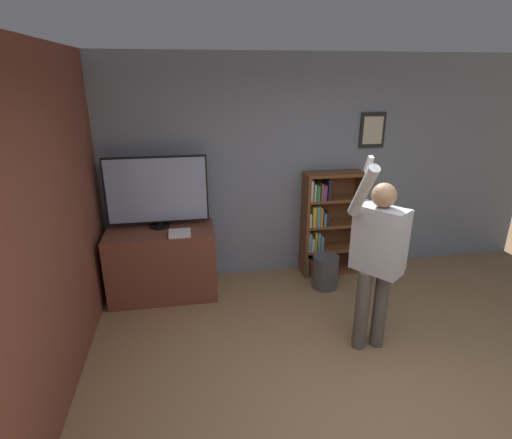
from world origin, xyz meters
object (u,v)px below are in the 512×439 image
waste_bin (325,272)px  television (157,192)px  bookshelf (326,223)px  game_console (180,233)px  person (378,253)px

waste_bin → television: bearing=171.9°
bookshelf → waste_bin: 0.63m
game_console → person: 2.07m
person → waste_bin: (-0.03, 1.15, -0.77)m
game_console → waste_bin: bearing=0.9°
television → game_console: television is taller
person → waste_bin: size_ratio=4.59×
game_console → bookshelf: (1.81, 0.43, -0.16)m
game_console → waste_bin: game_console is taller
television → bookshelf: size_ratio=0.84×
game_console → waste_bin: size_ratio=0.57×
game_console → bookshelf: 1.87m
game_console → bookshelf: size_ratio=0.18×
bookshelf → person: person is taller
bookshelf → waste_bin: size_ratio=3.25×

